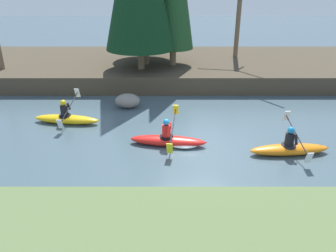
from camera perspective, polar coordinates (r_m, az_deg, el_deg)
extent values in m
plane|color=#425660|center=(11.90, 4.88, -3.02)|extent=(90.00, 90.00, 0.00)
cube|color=#473D2D|center=(20.60, 2.92, 10.27)|extent=(44.00, 8.30, 0.92)
cylinder|color=#7A664C|center=(18.20, -4.56, 11.59)|extent=(0.36, 0.36, 1.09)
cylinder|color=brown|center=(20.48, -3.73, 13.52)|extent=(0.36, 0.36, 1.42)
cylinder|color=#7A664C|center=(19.27, -3.72, 12.73)|extent=(0.36, 0.36, 1.35)
cylinder|color=#7A664C|center=(19.05, 0.97, 12.02)|extent=(0.36, 0.36, 0.95)
cylinder|color=brown|center=(21.25, 12.36, 18.68)|extent=(0.28, 0.28, 5.27)
ellipsoid|color=orange|center=(11.83, 20.48, -3.86)|extent=(2.74, 0.83, 0.34)
cone|color=orange|center=(12.39, 25.71, -3.41)|extent=(0.37, 0.23, 0.20)
cylinder|color=black|center=(11.74, 20.36, -3.25)|extent=(0.52, 0.52, 0.08)
cylinder|color=black|center=(11.64, 20.53, -2.16)|extent=(0.32, 0.32, 0.42)
sphere|color=#1E89D1|center=(11.50, 20.77, -0.71)|extent=(0.25, 0.25, 0.23)
cylinder|color=black|center=(11.84, 20.57, -1.25)|extent=(0.11, 0.23, 0.35)
cylinder|color=black|center=(11.45, 21.53, -2.27)|extent=(0.11, 0.23, 0.35)
cylinder|color=black|center=(11.68, 21.65, -1.54)|extent=(0.20, 1.91, 0.65)
cube|color=white|center=(12.34, 20.04, 1.66)|extent=(0.21, 0.18, 0.41)
cube|color=white|center=(11.07, 23.45, -5.11)|extent=(0.21, 0.18, 0.41)
ellipsoid|color=red|center=(11.67, 0.07, -2.58)|extent=(2.75, 0.93, 0.34)
cone|color=red|center=(11.59, 6.19, -2.84)|extent=(0.37, 0.24, 0.20)
cylinder|color=black|center=(11.61, -0.17, -1.93)|extent=(0.54, 0.54, 0.08)
cylinder|color=red|center=(11.50, -0.17, -0.81)|extent=(0.34, 0.34, 0.42)
sphere|color=#1E89D1|center=(11.37, -0.17, 0.67)|extent=(0.26, 0.26, 0.23)
cylinder|color=red|center=(11.67, 0.47, 0.05)|extent=(0.12, 0.23, 0.35)
cylinder|color=red|center=(11.24, 0.17, -0.95)|extent=(0.12, 0.23, 0.35)
cylinder|color=black|center=(11.42, 0.97, -0.30)|extent=(0.28, 1.90, 0.65)
cube|color=yellow|center=(12.17, 1.48, 2.88)|extent=(0.22, 0.18, 0.41)
cube|color=yellow|center=(10.71, 0.39, -3.90)|extent=(0.22, 0.18, 0.41)
ellipsoid|color=white|center=(11.66, 2.76, -3.08)|extent=(1.18, 0.83, 0.18)
ellipsoid|color=yellow|center=(14.07, -17.13, 1.15)|extent=(2.76, 0.96, 0.34)
cone|color=yellow|center=(13.60, -12.37, 0.96)|extent=(0.37, 0.25, 0.20)
cylinder|color=black|center=(14.04, -17.39, 1.70)|extent=(0.54, 0.54, 0.08)
cylinder|color=black|center=(13.95, -17.52, 2.65)|extent=(0.34, 0.34, 0.42)
sphere|color=yellow|center=(13.84, -17.68, 3.90)|extent=(0.26, 0.26, 0.23)
cylinder|color=black|center=(14.08, -16.80, 3.32)|extent=(0.12, 0.24, 0.35)
cylinder|color=black|center=(13.67, -17.59, 2.60)|extent=(0.12, 0.24, 0.35)
cylinder|color=black|center=(13.81, -16.71, 3.10)|extent=(0.29, 1.90, 0.65)
cube|color=white|center=(14.52, -15.39, 5.60)|extent=(0.22, 0.18, 0.41)
cube|color=white|center=(13.13, -18.18, 0.34)|extent=(0.22, 0.18, 0.41)
ellipsoid|color=gray|center=(15.17, -6.93, 4.38)|extent=(1.14, 0.89, 0.64)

